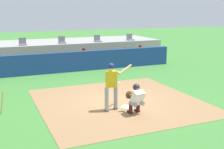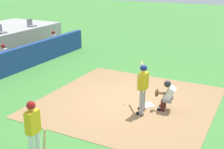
{
  "view_description": "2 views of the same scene",
  "coord_description": "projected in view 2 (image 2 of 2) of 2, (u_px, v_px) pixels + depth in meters",
  "views": [
    {
      "loc": [
        -4.77,
        -10.41,
        3.71
      ],
      "look_at": [
        0.0,
        0.7,
        1.0
      ],
      "focal_mm": 47.05,
      "sensor_mm": 36.0,
      "label": 1
    },
    {
      "loc": [
        -9.71,
        -4.34,
        4.74
      ],
      "look_at": [
        0.0,
        0.7,
        1.0
      ],
      "focal_mm": 47.84,
      "sensor_mm": 36.0,
      "label": 2
    }
  ],
  "objects": [
    {
      "name": "stadium_seat_4",
      "position": [
        31.0,
        24.0,
        19.54
      ],
      "size": [
        0.46,
        0.46,
        0.48
      ],
      "color": "slate",
      "rests_on": "stands_platform"
    },
    {
      "name": "ground_plane",
      "position": [
        128.0,
        102.0,
        11.58
      ],
      "size": [
        80.0,
        80.0,
        0.0
      ],
      "primitive_type": "plane",
      "color": "#428438"
    },
    {
      "name": "dugout_player_1",
      "position": [
        55.0,
        41.0,
        18.79
      ],
      "size": [
        0.49,
        0.7,
        1.3
      ],
      "color": "#939399",
      "rests_on": "ground"
    },
    {
      "name": "dirt_infield",
      "position": [
        128.0,
        101.0,
        11.58
      ],
      "size": [
        6.4,
        6.4,
        0.01
      ],
      "primitive_type": "cube",
      "color": "#9E754C",
      "rests_on": "ground"
    },
    {
      "name": "dugout_player_0",
      "position": [
        6.0,
        56.0,
        15.35
      ],
      "size": [
        0.49,
        0.7,
        1.3
      ],
      "color": "#939399",
      "rests_on": "ground"
    },
    {
      "name": "dugout_wall",
      "position": [
        4.0,
        64.0,
        14.22
      ],
      "size": [
        13.0,
        0.3,
        1.2
      ],
      "primitive_type": "cube",
      "color": "navy",
      "rests_on": "ground"
    },
    {
      "name": "catcher_crouched",
      "position": [
        167.0,
        94.0,
        10.7
      ],
      "size": [
        0.52,
        1.83,
        1.13
      ],
      "color": "gray",
      "rests_on": "ground"
    },
    {
      "name": "batter_at_plate",
      "position": [
        143.0,
        86.0,
        10.31
      ],
      "size": [
        1.36,
        0.69,
        1.8
      ],
      "color": "#99999E",
      "rests_on": "ground"
    },
    {
      "name": "home_plate",
      "position": [
        147.0,
        105.0,
        11.22
      ],
      "size": [
        0.62,
        0.62,
        0.02
      ],
      "primitive_type": "cube",
      "rotation": [
        0.0,
        0.0,
        0.79
      ],
      "color": "white",
      "rests_on": "dirt_infield"
    },
    {
      "name": "on_deck_batter",
      "position": [
        33.0,
        129.0,
        7.49
      ],
      "size": [
        0.58,
        0.23,
        1.79
      ],
      "color": "silver",
      "rests_on": "ground"
    },
    {
      "name": "stadium_seat_3",
      "position": [
        0.0,
        31.0,
        17.36
      ],
      "size": [
        0.46,
        0.46,
        0.48
      ],
      "color": "slate",
      "rests_on": "stands_platform"
    }
  ]
}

